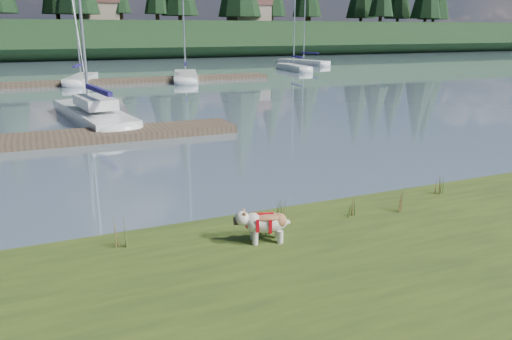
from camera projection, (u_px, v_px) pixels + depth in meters
name	position (u px, v px, depth m)	size (l,w,h in m)	color
ground	(84.00, 84.00, 38.19)	(200.00, 200.00, 0.00)	gray
ridge	(56.00, 40.00, 75.47)	(200.00, 20.00, 5.00)	black
bulldog	(265.00, 222.00, 8.97)	(1.02, 0.56, 0.60)	silver
sailboat_main	(90.00, 110.00, 23.24)	(3.09, 9.38, 13.22)	white
dock_near	(22.00, 141.00, 18.08)	(16.00, 2.00, 0.30)	#4C3D2C
dock_far	(111.00, 81.00, 38.91)	(26.00, 2.20, 0.30)	#4C3D2C
sailboat_bg_2	(83.00, 78.00, 39.71)	(3.43, 7.58, 11.27)	white
sailboat_bg_3	(186.00, 75.00, 42.12)	(4.11, 9.20, 13.18)	white
sailboat_bg_4	(291.00, 67.00, 51.51)	(1.94, 7.19, 10.57)	white
sailboat_bg_5	(299.00, 62.00, 59.67)	(3.70, 8.27, 11.61)	white
weed_0	(265.00, 223.00, 9.35)	(0.17, 0.14, 0.53)	#475B23
weed_1	(282.00, 209.00, 10.16)	(0.17, 0.14, 0.46)	#475B23
weed_2	(401.00, 200.00, 10.54)	(0.17, 0.14, 0.56)	#475B23
weed_3	(120.00, 233.00, 8.78)	(0.17, 0.14, 0.61)	#475B23
weed_4	(351.00, 207.00, 10.25)	(0.17, 0.14, 0.47)	#475B23
weed_5	(440.00, 184.00, 11.64)	(0.17, 0.14, 0.58)	#475B23
mud_lip	(226.00, 230.00, 10.27)	(60.00, 0.50, 0.14)	#33281C
house_1	(96.00, 7.00, 74.69)	(6.30, 5.30, 4.65)	gray
house_2	(249.00, 9.00, 82.11)	(6.30, 5.30, 4.65)	gray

